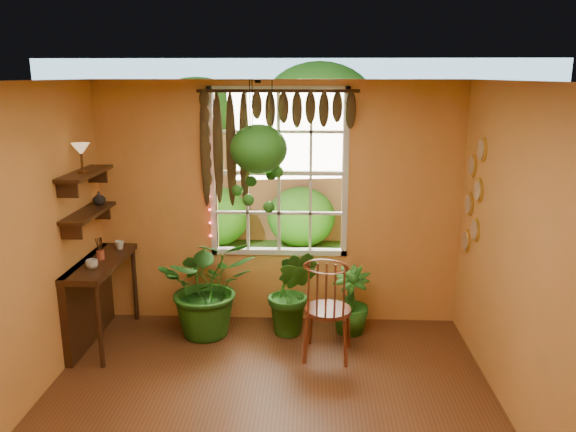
# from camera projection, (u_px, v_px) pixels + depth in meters

# --- Properties ---
(ceiling) EXTENTS (4.50, 4.50, 0.00)m
(ceiling) POSITION_uv_depth(u_px,v_px,m) (258.00, 82.00, 3.68)
(ceiling) COLOR silver
(ceiling) RESTS_ON wall_back
(wall_back) EXTENTS (4.00, 0.00, 4.00)m
(wall_back) POSITION_uv_depth(u_px,v_px,m) (279.00, 205.00, 6.19)
(wall_back) COLOR #E4944E
(wall_back) RESTS_ON floor
(wall_right) EXTENTS (0.00, 4.50, 4.50)m
(wall_right) POSITION_uv_depth(u_px,v_px,m) (545.00, 279.00, 3.93)
(wall_right) COLOR #E4944E
(wall_right) RESTS_ON floor
(window) EXTENTS (1.52, 0.10, 1.86)m
(window) POSITION_uv_depth(u_px,v_px,m) (279.00, 173.00, 6.14)
(window) COLOR silver
(window) RESTS_ON wall_back
(valance_vine) EXTENTS (1.70, 0.12, 1.10)m
(valance_vine) POSITION_uv_depth(u_px,v_px,m) (270.00, 121.00, 5.88)
(valance_vine) COLOR #3B2310
(valance_vine) RESTS_ON window
(string_lights) EXTENTS (0.03, 0.03, 1.54)m
(string_lights) POSITION_uv_depth(u_px,v_px,m) (208.00, 169.00, 6.07)
(string_lights) COLOR #FF2633
(string_lights) RESTS_ON window
(wall_plates) EXTENTS (0.04, 0.32, 1.10)m
(wall_plates) POSITION_uv_depth(u_px,v_px,m) (473.00, 197.00, 5.62)
(wall_plates) COLOR beige
(wall_plates) RESTS_ON wall_right
(counter_ledge) EXTENTS (0.40, 1.20, 0.90)m
(counter_ledge) POSITION_uv_depth(u_px,v_px,m) (92.00, 292.00, 5.83)
(counter_ledge) COLOR #3B2310
(counter_ledge) RESTS_ON floor
(shelf_lower) EXTENTS (0.25, 0.90, 0.04)m
(shelf_lower) POSITION_uv_depth(u_px,v_px,m) (89.00, 213.00, 5.63)
(shelf_lower) COLOR #3B2310
(shelf_lower) RESTS_ON wall_left
(shelf_upper) EXTENTS (0.25, 0.90, 0.04)m
(shelf_upper) POSITION_uv_depth(u_px,v_px,m) (85.00, 173.00, 5.53)
(shelf_upper) COLOR #3B2310
(shelf_upper) RESTS_ON wall_left
(backyard) EXTENTS (14.00, 10.00, 12.00)m
(backyard) POSITION_uv_depth(u_px,v_px,m) (305.00, 154.00, 10.68)
(backyard) COLOR #2E5F1B
(backyard) RESTS_ON ground
(windsor_chair) EXTENTS (0.52, 0.55, 1.24)m
(windsor_chair) POSITION_uv_depth(u_px,v_px,m) (327.00, 323.00, 5.54)
(windsor_chair) COLOR maroon
(windsor_chair) RESTS_ON floor
(potted_plant_left) EXTENTS (1.16, 1.05, 1.12)m
(potted_plant_left) POSITION_uv_depth(u_px,v_px,m) (209.00, 285.00, 5.99)
(potted_plant_left) COLOR #164E14
(potted_plant_left) RESTS_ON floor
(potted_plant_mid) EXTENTS (0.62, 0.54, 0.97)m
(potted_plant_mid) POSITION_uv_depth(u_px,v_px,m) (293.00, 292.00, 6.00)
(potted_plant_mid) COLOR #164E14
(potted_plant_mid) RESTS_ON floor
(potted_plant_right) EXTENTS (0.51, 0.51, 0.73)m
(potted_plant_right) POSITION_uv_depth(u_px,v_px,m) (350.00, 301.00, 6.07)
(potted_plant_right) COLOR #164E14
(potted_plant_right) RESTS_ON floor
(hanging_basket) EXTENTS (0.58, 0.58, 1.34)m
(hanging_basket) POSITION_uv_depth(u_px,v_px,m) (259.00, 156.00, 5.73)
(hanging_basket) COLOR black
(hanging_basket) RESTS_ON ceiling
(cup_a) EXTENTS (0.14, 0.14, 0.09)m
(cup_a) POSITION_uv_depth(u_px,v_px,m) (92.00, 264.00, 5.48)
(cup_a) COLOR silver
(cup_a) RESTS_ON counter_ledge
(cup_b) EXTENTS (0.12, 0.12, 0.09)m
(cup_b) POSITION_uv_depth(u_px,v_px,m) (120.00, 245.00, 6.09)
(cup_b) COLOR beige
(cup_b) RESTS_ON counter_ledge
(brush_jar) EXTENTS (0.08, 0.08, 0.29)m
(brush_jar) POSITION_uv_depth(u_px,v_px,m) (100.00, 249.00, 5.74)
(brush_jar) COLOR #97452C
(brush_jar) RESTS_ON counter_ledge
(shelf_vase) EXTENTS (0.14, 0.14, 0.14)m
(shelf_vase) POSITION_uv_depth(u_px,v_px,m) (99.00, 198.00, 5.88)
(shelf_vase) COLOR #B2AD99
(shelf_vase) RESTS_ON shelf_lower
(tiffany_lamp) EXTENTS (0.17, 0.17, 0.29)m
(tiffany_lamp) POSITION_uv_depth(u_px,v_px,m) (81.00, 151.00, 5.39)
(tiffany_lamp) COLOR brown
(tiffany_lamp) RESTS_ON shelf_upper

